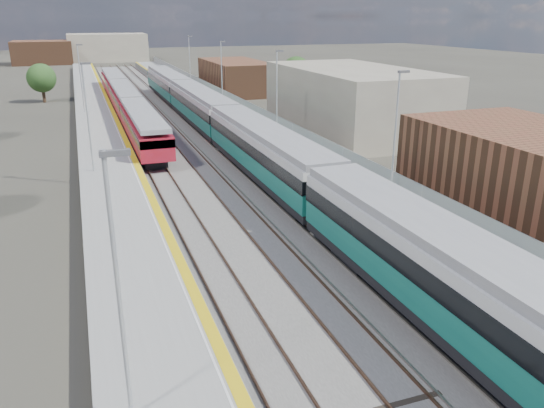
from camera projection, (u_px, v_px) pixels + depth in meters
ground at (191, 132)px, 55.36m from camera, size 320.00×320.00×0.00m
ballast_bed at (166, 128)px, 56.85m from camera, size 10.50×155.00×0.06m
tracks at (168, 124)px, 58.50m from camera, size 8.96×160.00×0.17m
platform_right at (233, 119)px, 59.08m from camera, size 4.70×155.00×8.52m
platform_left at (99, 128)px, 54.51m from camera, size 4.30×155.00×8.52m
buildings at (36, 19)px, 124.55m from camera, size 72.00×185.50×40.00m
green_train at (227, 124)px, 46.89m from camera, size 3.04×84.48×3.34m
red_train at (125, 99)px, 63.34m from camera, size 2.65×53.83×3.35m
tree_c at (41, 78)px, 73.03m from camera, size 3.91×3.91×5.30m
tree_d at (296, 71)px, 78.17m from camera, size 4.33×4.33×5.86m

